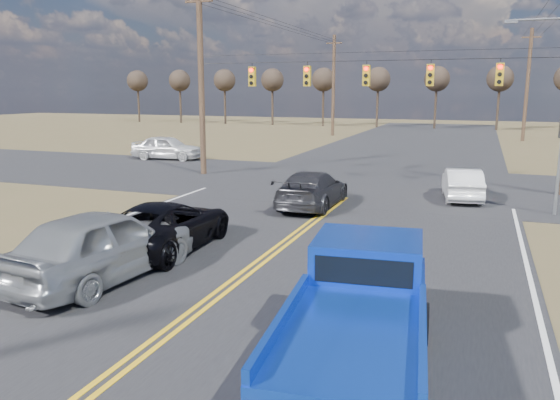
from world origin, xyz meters
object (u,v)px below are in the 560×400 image
(dgrey_car_queue, at_px, (312,189))
(cross_car_west, at_px, (167,148))
(pickup_truck, at_px, (359,323))
(silver_suv, at_px, (102,244))
(white_car_queue, at_px, (462,184))
(black_suv, at_px, (166,225))

(dgrey_car_queue, bearing_deg, cross_car_west, -39.59)
(pickup_truck, xyz_separation_m, cross_car_west, (-18.22, 23.80, -0.20))
(silver_suv, distance_m, white_car_queue, 15.83)
(black_suv, distance_m, cross_car_west, 21.53)
(pickup_truck, bearing_deg, white_car_queue, 80.69)
(pickup_truck, bearing_deg, black_suv, 135.97)
(cross_car_west, bearing_deg, white_car_queue, -116.21)
(silver_suv, xyz_separation_m, black_suv, (0.01, 2.86, -0.19))
(silver_suv, distance_m, black_suv, 2.86)
(white_car_queue, xyz_separation_m, cross_car_west, (-19.21, 7.50, 0.13))
(white_car_queue, bearing_deg, black_suv, 46.38)
(pickup_truck, distance_m, black_suv, 8.84)
(pickup_truck, relative_size, white_car_queue, 1.39)
(cross_car_west, bearing_deg, silver_suv, -156.88)
(pickup_truck, distance_m, cross_car_west, 29.98)
(pickup_truck, height_order, white_car_queue, pickup_truck)
(silver_suv, relative_size, white_car_queue, 1.30)
(pickup_truck, relative_size, silver_suv, 1.07)
(pickup_truck, distance_m, silver_suv, 7.42)
(black_suv, relative_size, dgrey_car_queue, 1.04)
(pickup_truck, height_order, cross_car_west, pickup_truck)
(white_car_queue, bearing_deg, pickup_truck, 79.11)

